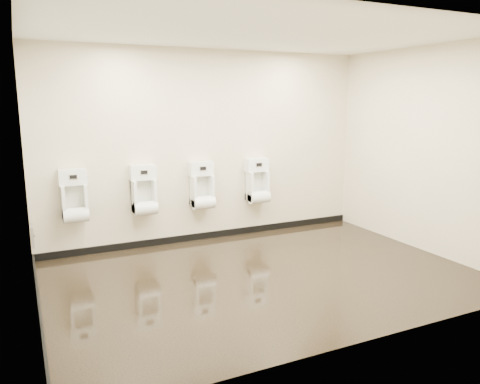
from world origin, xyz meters
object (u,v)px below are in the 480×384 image
(urinal_0, at_px, (74,200))
(urinal_1, at_px, (144,194))
(urinal_3, at_px, (257,184))
(access_panel, at_px, (32,235))
(urinal_2, at_px, (202,189))

(urinal_0, bearing_deg, urinal_1, 0.00)
(urinal_0, xyz_separation_m, urinal_3, (2.69, 0.00, 0.00))
(access_panel, xyz_separation_m, urinal_3, (3.23, 0.43, 0.30))
(urinal_2, bearing_deg, urinal_0, 180.00)
(urinal_0, xyz_separation_m, urinal_1, (0.92, 0.00, 0.00))
(access_panel, relative_size, urinal_2, 0.37)
(access_panel, relative_size, urinal_0, 0.37)
(urinal_1, distance_m, urinal_3, 1.77)
(access_panel, distance_m, urinal_2, 2.38)
(access_panel, height_order, urinal_1, urinal_1)
(urinal_0, height_order, urinal_3, same)
(urinal_0, distance_m, urinal_1, 0.92)
(urinal_1, bearing_deg, urinal_0, 180.00)
(access_panel, relative_size, urinal_3, 0.37)
(access_panel, bearing_deg, urinal_2, 10.50)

